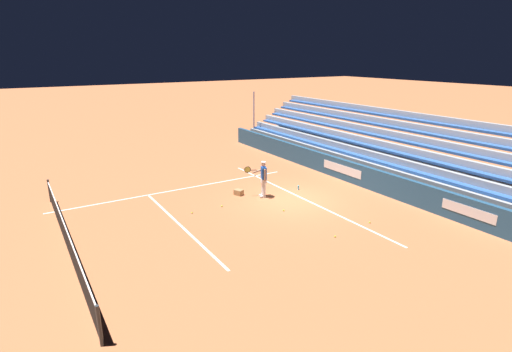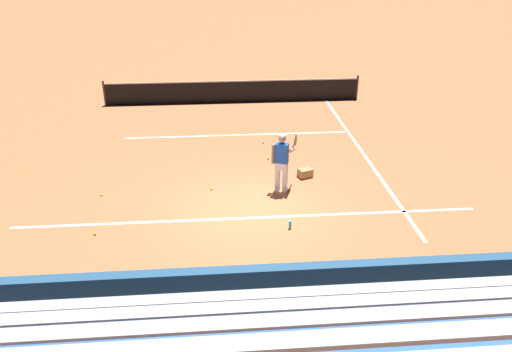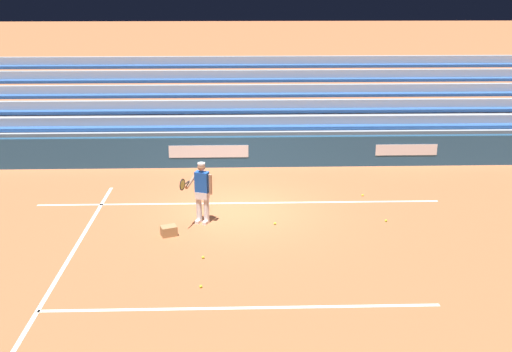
{
  "view_description": "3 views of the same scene",
  "coord_description": "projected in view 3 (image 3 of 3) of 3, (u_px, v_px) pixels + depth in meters",
  "views": [
    {
      "loc": [
        -13.89,
        10.55,
        6.43
      ],
      "look_at": [
        0.31,
        1.78,
        1.34
      ],
      "focal_mm": 28.0,
      "sensor_mm": 36.0,
      "label": 1
    },
    {
      "loc": [
        -0.74,
        -11.61,
        6.55
      ],
      "look_at": [
        0.24,
        0.26,
        0.83
      ],
      "focal_mm": 35.0,
      "sensor_mm": 36.0,
      "label": 2
    },
    {
      "loc": [
        0.0,
        16.25,
        6.41
      ],
      "look_at": [
        -0.45,
        0.94,
        1.33
      ],
      "focal_mm": 42.0,
      "sensor_mm": 36.0,
      "label": 3
    }
  ],
  "objects": [
    {
      "name": "tennis_ball_by_box",
      "position": [
        386.0,
        221.0,
        16.54
      ],
      "size": [
        0.07,
        0.07,
        0.07
      ],
      "primitive_type": "sphere",
      "color": "#CCE533",
      "rests_on": "ground"
    },
    {
      "name": "water_bottle",
      "position": [
        208.0,
        193.0,
        18.41
      ],
      "size": [
        0.07,
        0.07,
        0.22
      ],
      "primitive_type": "cylinder",
      "color": "#33B2E5",
      "rests_on": "ground"
    },
    {
      "name": "back_wall_sponsor_board",
      "position": [
        239.0,
        152.0,
        21.22
      ],
      "size": [
        24.69,
        0.25,
        1.1
      ],
      "color": "navy",
      "rests_on": "ground"
    },
    {
      "name": "court_service_line_white",
      "position": [
        240.0,
        308.0,
        12.22
      ],
      "size": [
        8.22,
        0.1,
        0.01
      ],
      "primitive_type": "cube",
      "color": "white",
      "rests_on": "ground"
    },
    {
      "name": "tennis_ball_far_left",
      "position": [
        275.0,
        224.0,
        16.34
      ],
      "size": [
        0.07,
        0.07,
        0.07
      ],
      "primitive_type": "sphere",
      "color": "#CCE533",
      "rests_on": "ground"
    },
    {
      "name": "court_sideline_white",
      "position": [
        59.0,
        276.0,
        13.52
      ],
      "size": [
        0.1,
        12.0,
        0.01
      ],
      "primitive_type": "cube",
      "color": "white",
      "rests_on": "ground"
    },
    {
      "name": "tennis_ball_near_player",
      "position": [
        201.0,
        286.0,
        13.01
      ],
      "size": [
        0.07,
        0.07,
        0.07
      ],
      "primitive_type": "sphere",
      "color": "#CCE533",
      "rests_on": "ground"
    },
    {
      "name": "ground_plane",
      "position": [
        240.0,
        209.0,
        17.44
      ],
      "size": [
        160.0,
        160.0,
        0.0
      ],
      "primitive_type": "plane",
      "color": "#B7663D"
    },
    {
      "name": "bleacher_stand",
      "position": [
        239.0,
        127.0,
        23.63
      ],
      "size": [
        23.46,
        4.0,
        3.85
      ],
      "color": "#9EA3A8",
      "rests_on": "ground"
    },
    {
      "name": "court_baseline_white",
      "position": [
        239.0,
        203.0,
        17.91
      ],
      "size": [
        12.0,
        0.1,
        0.01
      ],
      "primitive_type": "cube",
      "color": "white",
      "rests_on": "ground"
    },
    {
      "name": "tennis_ball_stray_back",
      "position": [
        363.0,
        195.0,
        18.48
      ],
      "size": [
        0.07,
        0.07,
        0.07
      ],
      "primitive_type": "sphere",
      "color": "#CCE533",
      "rests_on": "ground"
    },
    {
      "name": "ball_box_cardboard",
      "position": [
        169.0,
        231.0,
        15.63
      ],
      "size": [
        0.48,
        0.43,
        0.26
      ],
      "primitive_type": "cube",
      "rotation": [
        0.0,
        0.0,
        0.37
      ],
      "color": "#A87F51",
      "rests_on": "ground"
    },
    {
      "name": "tennis_ball_midcourt",
      "position": [
        203.0,
        257.0,
        14.37
      ],
      "size": [
        0.07,
        0.07,
        0.07
      ],
      "primitive_type": "sphere",
      "color": "#CCE533",
      "rests_on": "ground"
    },
    {
      "name": "tennis_player",
      "position": [
        202.0,
        192.0,
        16.22
      ],
      "size": [
        0.81,
        0.93,
        1.71
      ],
      "color": "silver",
      "rests_on": "ground"
    }
  ]
}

